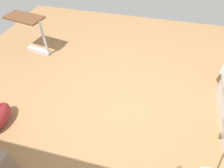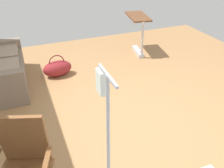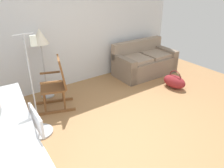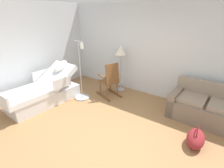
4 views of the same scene
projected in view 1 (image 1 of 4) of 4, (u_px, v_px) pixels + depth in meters
name	position (u px, v px, depth m)	size (l,w,h in m)	color
ground_plane	(119.00, 107.00, 3.39)	(7.03, 7.03, 0.00)	#9E7247
overbed_table	(31.00, 31.00, 4.20)	(0.87, 0.53, 0.84)	#B2B5BA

